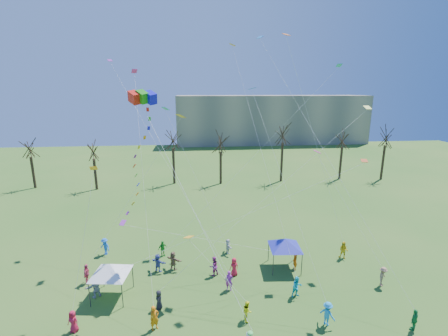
{
  "coord_description": "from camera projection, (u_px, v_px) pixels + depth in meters",
  "views": [
    {
      "loc": [
        -3.03,
        -17.52,
        16.68
      ],
      "look_at": [
        -0.82,
        5.0,
        11.0
      ],
      "focal_mm": 25.0,
      "sensor_mm": 36.0,
      "label": 1
    }
  ],
  "objects": [
    {
      "name": "canopy_tent_white",
      "position": [
        111.0,
        269.0,
        25.3
      ],
      "size": [
        3.99,
        3.99,
        3.01
      ],
      "color": "#3F3F44",
      "rests_on": "ground"
    },
    {
      "name": "festival_crowd",
      "position": [
        213.0,
        274.0,
        27.52
      ],
      "size": [
        26.9,
        14.05,
        1.86
      ],
      "color": "red",
      "rests_on": "ground"
    },
    {
      "name": "bare_tree_row",
      "position": [
        245.0,
        144.0,
        56.12
      ],
      "size": [
        68.83,
        7.45,
        11.45
      ],
      "color": "black",
      "rests_on": "ground"
    },
    {
      "name": "small_kites_aloft",
      "position": [
        233.0,
        123.0,
        28.43
      ],
      "size": [
        26.32,
        16.41,
        31.67
      ],
      "color": "orange",
      "rests_on": "ground"
    },
    {
      "name": "big_box_kite",
      "position": [
        143.0,
        164.0,
        23.24
      ],
      "size": [
        4.73,
        5.35,
        17.28
      ],
      "color": "red",
      "rests_on": "ground"
    },
    {
      "name": "canopy_tent_blue",
      "position": [
        285.0,
        243.0,
        29.54
      ],
      "size": [
        4.05,
        4.05,
        3.04
      ],
      "color": "#3F3F44",
      "rests_on": "ground"
    },
    {
      "name": "distant_building",
      "position": [
        271.0,
        119.0,
        100.67
      ],
      "size": [
        60.0,
        14.0,
        15.0
      ],
      "primitive_type": "cube",
      "color": "gray",
      "rests_on": "ground"
    }
  ]
}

